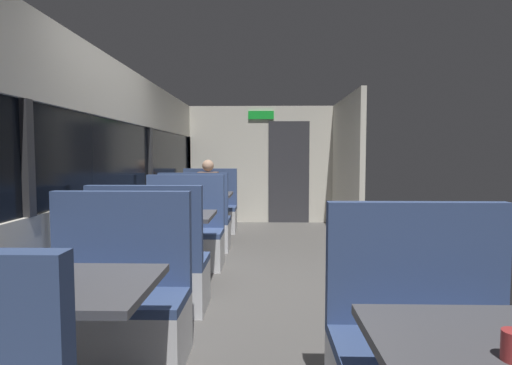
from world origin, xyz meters
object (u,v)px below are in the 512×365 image
Objects in this scene: dining_table_far_window at (203,200)px; bench_near_window_facing_entry at (114,311)px; dining_table_near_window at (59,303)px; dining_table_mid_window at (169,224)px; bench_front_aisle_facing_entry at (427,360)px; bench_far_window_facing_entry at (209,213)px; bench_mid_window_facing_entry at (183,240)px; seated_passenger at (209,202)px; bench_far_window_facing_end at (196,227)px; bench_mid_window_facing_end at (151,273)px.

bench_near_window_facing_entry is at bearing -90.00° from dining_table_far_window.
dining_table_near_window and dining_table_mid_window have the same top height.
bench_front_aisle_facing_entry is at bearing -67.99° from dining_table_far_window.
bench_far_window_facing_entry is at bearing 90.00° from bench_near_window_facing_entry.
bench_near_window_facing_entry is at bearing -90.00° from bench_mid_window_facing_entry.
dining_table_mid_window is 2.98m from bench_far_window_facing_entry.
bench_far_window_facing_entry is 1.00× the size of bench_front_aisle_facing_entry.
bench_near_window_facing_entry is 0.87× the size of seated_passenger.
bench_far_window_facing_end and bench_front_aisle_facing_entry have the same top height.
dining_table_mid_window is 1.60m from bench_far_window_facing_end.
dining_table_far_window is 0.77m from bench_far_window_facing_end.
bench_front_aisle_facing_entry is 0.87× the size of seated_passenger.
bench_mid_window_facing_end is 1.00× the size of bench_front_aisle_facing_entry.
dining_table_mid_window is at bearing -90.00° from bench_far_window_facing_end.
bench_far_window_facing_entry is (0.00, 2.26, 0.00)m from bench_mid_window_facing_entry.
dining_table_mid_window is 0.77m from bench_mid_window_facing_entry.
dining_table_mid_window is (0.00, 2.26, 0.00)m from dining_table_near_window.
bench_near_window_facing_entry and bench_front_aisle_facing_entry have the same top height.
bench_far_window_facing_end is 1.00× the size of bench_far_window_facing_entry.
bench_front_aisle_facing_entry is at bearing -70.76° from bench_far_window_facing_entry.
dining_table_mid_window is 0.71× the size of seated_passenger.
dining_table_near_window is at bearing -176.82° from bench_front_aisle_facing_entry.
bench_front_aisle_facing_entry is (1.79, -2.16, -0.31)m from dining_table_mid_window.
seated_passenger is (0.00, 4.46, 0.21)m from bench_near_window_facing_entry.
bench_far_window_facing_end is (0.00, 1.56, -0.31)m from dining_table_mid_window.
bench_near_window_facing_entry is 3.84m from dining_table_far_window.
seated_passenger is (0.00, 5.16, -0.10)m from dining_table_near_window.
bench_far_window_facing_end and bench_far_window_facing_entry have the same top height.
bench_mid_window_facing_entry is 2.20m from seated_passenger.
bench_far_window_facing_entry is at bearing 90.00° from bench_mid_window_facing_entry.
dining_table_mid_window is 2.83m from bench_front_aisle_facing_entry.
bench_mid_window_facing_entry is 1.00× the size of bench_far_window_facing_end.
dining_table_far_window is 0.82× the size of bench_front_aisle_facing_entry.
bench_far_window_facing_entry is 0.87× the size of seated_passenger.
dining_table_mid_window is 0.82× the size of bench_mid_window_facing_end.
dining_table_near_window and dining_table_far_window have the same top height.
dining_table_near_window is 0.82× the size of bench_mid_window_facing_end.
dining_table_mid_window is at bearing 90.00° from bench_mid_window_facing_end.
dining_table_far_window is 0.82× the size of bench_far_window_facing_end.
dining_table_near_window is at bearing -90.00° from dining_table_mid_window.
bench_front_aisle_facing_entry is at bearing -64.36° from bench_far_window_facing_end.
dining_table_near_window is 0.82× the size of bench_far_window_facing_end.
bench_mid_window_facing_entry is at bearing 90.00° from dining_table_near_window.
dining_table_mid_window is 0.82× the size of bench_far_window_facing_end.
dining_table_mid_window is at bearing -90.00° from bench_far_window_facing_entry.
seated_passenger is at bearing 90.00° from dining_table_mid_window.
dining_table_near_window is 2.98m from bench_mid_window_facing_entry.
dining_table_near_window is at bearing -90.00° from bench_near_window_facing_entry.
bench_far_window_facing_entry is at bearing 90.00° from dining_table_far_window.
dining_table_near_window is 1.00× the size of dining_table_mid_window.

